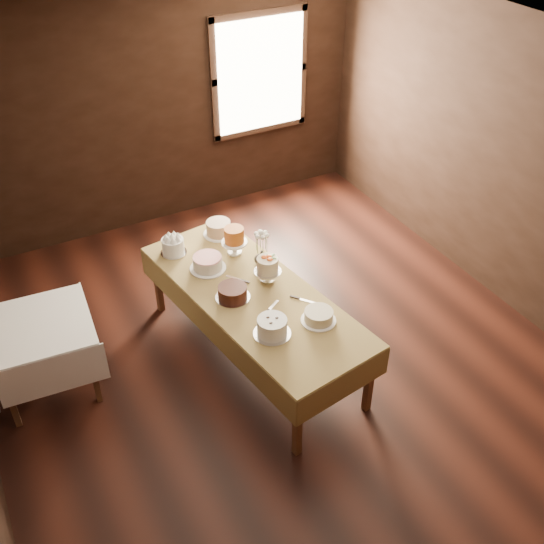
# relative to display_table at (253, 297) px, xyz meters

# --- Properties ---
(floor) EXTENTS (5.00, 6.00, 0.01)m
(floor) POSITION_rel_display_table_xyz_m (0.16, -0.26, -0.69)
(floor) COLOR black
(floor) RESTS_ON ground
(ceiling) EXTENTS (5.00, 6.00, 0.01)m
(ceiling) POSITION_rel_display_table_xyz_m (0.16, -0.26, 2.11)
(ceiling) COLOR beige
(ceiling) RESTS_ON wall_back
(wall_back) EXTENTS (5.00, 0.02, 2.80)m
(wall_back) POSITION_rel_display_table_xyz_m (0.16, 2.74, 0.71)
(wall_back) COLOR black
(wall_back) RESTS_ON ground
(wall_right) EXTENTS (0.02, 6.00, 2.80)m
(wall_right) POSITION_rel_display_table_xyz_m (2.66, -0.26, 0.71)
(wall_right) COLOR black
(wall_right) RESTS_ON ground
(window) EXTENTS (1.10, 0.05, 1.30)m
(window) POSITION_rel_display_table_xyz_m (1.46, 2.68, 0.91)
(window) COLOR #FFEABF
(window) RESTS_ON wall_back
(display_table) EXTENTS (1.30, 2.52, 0.74)m
(display_table) POSITION_rel_display_table_xyz_m (0.00, 0.00, 0.00)
(display_table) COLOR #4D2F1D
(display_table) RESTS_ON ground
(side_table) EXTENTS (0.92, 0.92, 0.72)m
(side_table) POSITION_rel_display_table_xyz_m (-1.76, 0.49, -0.05)
(side_table) COLOR #4D2F1D
(side_table) RESTS_ON ground
(cake_meringue) EXTENTS (0.25, 0.25, 0.16)m
(cake_meringue) POSITION_rel_display_table_xyz_m (-0.40, 0.89, 0.13)
(cake_meringue) COLOR silver
(cake_meringue) RESTS_ON display_table
(cake_speckled) EXTENTS (0.31, 0.31, 0.14)m
(cake_speckled) POSITION_rel_display_table_xyz_m (0.12, 0.99, 0.12)
(cake_speckled) COLOR white
(cake_speckled) RESTS_ON display_table
(cake_lattice) EXTENTS (0.33, 0.33, 0.12)m
(cake_lattice) POSITION_rel_display_table_xyz_m (-0.21, 0.51, 0.11)
(cake_lattice) COLOR white
(cake_lattice) RESTS_ON display_table
(cake_caramel) EXTENTS (0.26, 0.26, 0.28)m
(cake_caramel) POSITION_rel_display_table_xyz_m (0.12, 0.63, 0.18)
(cake_caramel) COLOR white
(cake_caramel) RESTS_ON display_table
(cake_chocolate) EXTENTS (0.30, 0.30, 0.12)m
(cake_chocolate) POSITION_rel_display_table_xyz_m (-0.19, 0.02, 0.11)
(cake_chocolate) COLOR silver
(cake_chocolate) RESTS_ON display_table
(cake_flowers) EXTENTS (0.25, 0.25, 0.25)m
(cake_flowers) POSITION_rel_display_table_xyz_m (0.19, 0.09, 0.16)
(cake_flowers) COLOR silver
(cake_flowers) RESTS_ON display_table
(cake_swirl) EXTENTS (0.31, 0.31, 0.16)m
(cake_swirl) POSITION_rel_display_table_xyz_m (-0.11, -0.55, 0.13)
(cake_swirl) COLOR silver
(cake_swirl) RESTS_ON display_table
(cake_cream) EXTENTS (0.29, 0.29, 0.10)m
(cake_cream) POSITION_rel_display_table_xyz_m (0.31, -0.59, 0.10)
(cake_cream) COLOR white
(cake_cream) RESTS_ON display_table
(cake_server_a) EXTENTS (0.22, 0.15, 0.01)m
(cake_server_a) POSITION_rel_display_table_xyz_m (0.08, -0.24, 0.06)
(cake_server_a) COLOR silver
(cake_server_a) RESTS_ON display_table
(cake_server_b) EXTENTS (0.17, 0.20, 0.01)m
(cake_server_b) POSITION_rel_display_table_xyz_m (0.36, -0.33, 0.06)
(cake_server_b) COLOR silver
(cake_server_b) RESTS_ON display_table
(cake_server_c) EXTENTS (0.16, 0.21, 0.01)m
(cake_server_c) POSITION_rel_display_table_xyz_m (-0.06, 0.27, 0.06)
(cake_server_c) COLOR silver
(cake_server_c) RESTS_ON display_table
(cake_server_d) EXTENTS (0.14, 0.22, 0.01)m
(cake_server_d) POSITION_rel_display_table_xyz_m (0.23, 0.28, 0.06)
(cake_server_d) COLOR silver
(cake_server_d) RESTS_ON display_table
(flower_vase) EXTENTS (0.17, 0.17, 0.15)m
(flower_vase) POSITION_rel_display_table_xyz_m (0.26, 0.34, 0.13)
(flower_vase) COLOR #2D2823
(flower_vase) RESTS_ON display_table
(flower_bouquet) EXTENTS (0.14, 0.14, 0.20)m
(flower_bouquet) POSITION_rel_display_table_xyz_m (0.26, 0.34, 0.32)
(flower_bouquet) COLOR white
(flower_bouquet) RESTS_ON flower_vase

